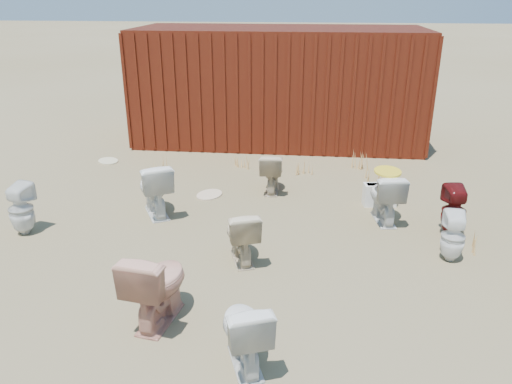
# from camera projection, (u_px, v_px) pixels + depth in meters

# --- Properties ---
(ground) EXTENTS (100.00, 100.00, 0.00)m
(ground) POSITION_uv_depth(u_px,v_px,m) (251.00, 248.00, 6.47)
(ground) COLOR brown
(ground) RESTS_ON ground
(shipping_container) EXTENTS (6.00, 2.40, 2.40)m
(shipping_container) POSITION_uv_depth(u_px,v_px,m) (279.00, 85.00, 10.81)
(shipping_container) COLOR #440C0B
(shipping_container) RESTS_ON ground
(toilet_front_a) EXTENTS (0.78, 0.92, 0.82)m
(toilet_front_a) POSITION_uv_depth(u_px,v_px,m) (155.00, 188.00, 7.33)
(toilet_front_a) COLOR white
(toilet_front_a) RESTS_ON ground
(toilet_front_pink) EXTENTS (0.59, 0.87, 0.82)m
(toilet_front_pink) POSITION_uv_depth(u_px,v_px,m) (157.00, 284.00, 4.93)
(toilet_front_pink) COLOR tan
(toilet_front_pink) RESTS_ON ground
(toilet_front_c) EXTENTS (0.62, 0.79, 0.71)m
(toilet_front_c) POSITION_uv_depth(u_px,v_px,m) (244.00, 331.00, 4.34)
(toilet_front_c) COLOR silver
(toilet_front_c) RESTS_ON ground
(toilet_front_maroon) EXTENTS (0.35, 0.36, 0.71)m
(toilet_front_maroon) POSITION_uv_depth(u_px,v_px,m) (454.00, 211.00, 6.71)
(toilet_front_maroon) COLOR #520E0E
(toilet_front_maroon) RESTS_ON ground
(toilet_back_a) EXTENTS (0.39, 0.40, 0.72)m
(toilet_back_a) POSITION_uv_depth(u_px,v_px,m) (21.00, 209.00, 6.75)
(toilet_back_a) COLOR white
(toilet_back_a) RESTS_ON ground
(toilet_back_beige_left) EXTENTS (0.58, 0.76, 0.69)m
(toilet_back_beige_left) POSITION_uv_depth(u_px,v_px,m) (241.00, 235.00, 6.08)
(toilet_back_beige_left) COLOR beige
(toilet_back_beige_left) RESTS_ON ground
(toilet_back_beige_right) EXTENTS (0.38, 0.66, 0.67)m
(toilet_back_beige_right) POSITION_uv_depth(u_px,v_px,m) (272.00, 172.00, 8.20)
(toilet_back_beige_right) COLOR #C5B090
(toilet_back_beige_right) RESTS_ON ground
(toilet_back_yellowlid) EXTENTS (0.52, 0.78, 0.74)m
(toilet_back_yellowlid) POSITION_uv_depth(u_px,v_px,m) (385.00, 197.00, 7.12)
(toilet_back_yellowlid) COLOR silver
(toilet_back_yellowlid) RESTS_ON ground
(toilet_back_e) EXTENTS (0.31, 0.31, 0.64)m
(toilet_back_e) POSITION_uv_depth(u_px,v_px,m) (453.00, 237.00, 6.08)
(toilet_back_e) COLOR white
(toilet_back_e) RESTS_ON ground
(yellow_lid) EXTENTS (0.38, 0.47, 0.02)m
(yellow_lid) POSITION_uv_depth(u_px,v_px,m) (388.00, 171.00, 6.98)
(yellow_lid) COLOR yellow
(yellow_lid) RESTS_ON toilet_back_yellowlid
(loose_tank) EXTENTS (0.52, 0.27, 0.35)m
(loose_tank) POSITION_uv_depth(u_px,v_px,m) (380.00, 195.00, 7.71)
(loose_tank) COLOR white
(loose_tank) RESTS_ON ground
(loose_lid_near) EXTENTS (0.53, 0.60, 0.02)m
(loose_lid_near) POSITION_uv_depth(u_px,v_px,m) (209.00, 195.00, 8.14)
(loose_lid_near) COLOR beige
(loose_lid_near) RESTS_ON ground
(loose_lid_far) EXTENTS (0.58, 0.59, 0.02)m
(loose_lid_far) POSITION_uv_depth(u_px,v_px,m) (108.00, 161.00, 9.76)
(loose_lid_far) COLOR beige
(loose_lid_far) RESTS_ON ground
(weed_clump_a) EXTENTS (0.36, 0.36, 0.30)m
(weed_clump_a) POSITION_uv_depth(u_px,v_px,m) (156.00, 168.00, 8.95)
(weed_clump_a) COLOR tan
(weed_clump_a) RESTS_ON ground
(weed_clump_b) EXTENTS (0.32, 0.32, 0.26)m
(weed_clump_b) POSITION_uv_depth(u_px,v_px,m) (305.00, 167.00, 9.06)
(weed_clump_b) COLOR tan
(weed_clump_b) RESTS_ON ground
(weed_clump_c) EXTENTS (0.36, 0.36, 0.31)m
(weed_clump_c) POSITION_uv_depth(u_px,v_px,m) (374.00, 172.00, 8.74)
(weed_clump_c) COLOR tan
(weed_clump_c) RESTS_ON ground
(weed_clump_d) EXTENTS (0.30, 0.30, 0.23)m
(weed_clump_d) POSITION_uv_depth(u_px,v_px,m) (242.00, 162.00, 9.38)
(weed_clump_d) COLOR tan
(weed_clump_d) RESTS_ON ground
(weed_clump_e) EXTENTS (0.34, 0.34, 0.32)m
(weed_clump_e) POSITION_uv_depth(u_px,v_px,m) (357.00, 160.00, 9.34)
(weed_clump_e) COLOR tan
(weed_clump_e) RESTS_ON ground
(weed_clump_f) EXTENTS (0.28, 0.28, 0.24)m
(weed_clump_f) POSITION_uv_depth(u_px,v_px,m) (472.00, 242.00, 6.38)
(weed_clump_f) COLOR tan
(weed_clump_f) RESTS_ON ground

